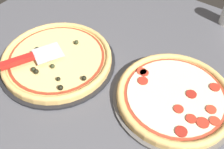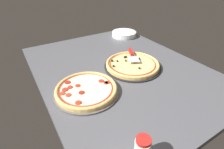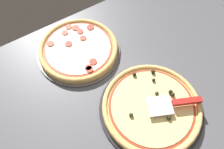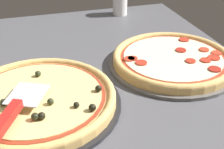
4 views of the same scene
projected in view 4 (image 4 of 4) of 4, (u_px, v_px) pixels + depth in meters
ground_plane at (76, 117)px, 76.28cm from camera, size 144.70×112.33×3.60cm
pizza_pan_front at (38, 105)px, 76.93cm from camera, size 41.28×41.28×1.00cm
pizza_front at (37, 98)px, 75.90cm from camera, size 38.81×38.81×4.06cm
pizza_pan_back at (172, 64)px, 95.23cm from camera, size 38.60×38.60×1.00cm
pizza_back at (173, 58)px, 94.24cm from camera, size 36.29×36.29×2.87cm
serving_spatula at (13, 111)px, 65.80cm from camera, size 20.91×13.73×2.00cm
parmesan_shaker at (120, 1)px, 133.04cm from camera, size 6.26×6.26×11.74cm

